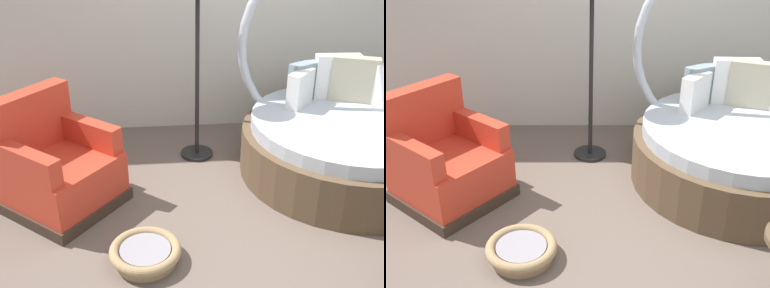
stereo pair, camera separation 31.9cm
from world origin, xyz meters
The scene contains 4 objects.
ground_plane centered at (0.00, 0.00, -0.01)m, with size 8.00×8.00×0.02m, color #66564C.
round_daybed centered at (0.82, 0.95, 0.39)m, with size 1.92×1.92×2.05m.
red_armchair centered at (-1.73, 0.60, 0.33)m, with size 1.12×1.12×0.94m.
pet_basket centered at (-1.03, -0.20, 0.07)m, with size 0.51×0.51×0.13m.
Camera 2 is at (-0.63, -2.87, 2.29)m, focal length 44.69 mm.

